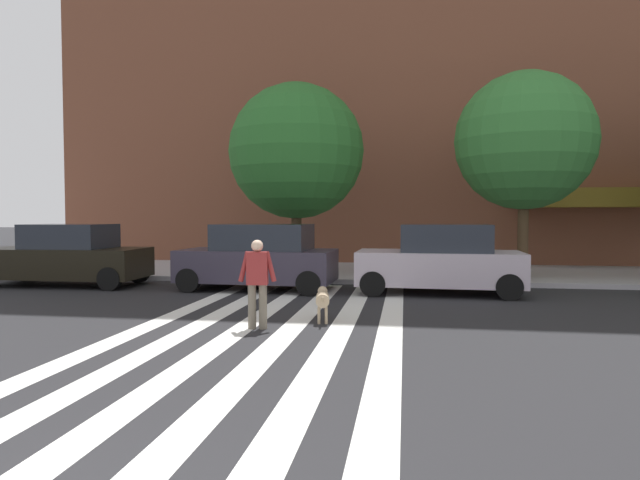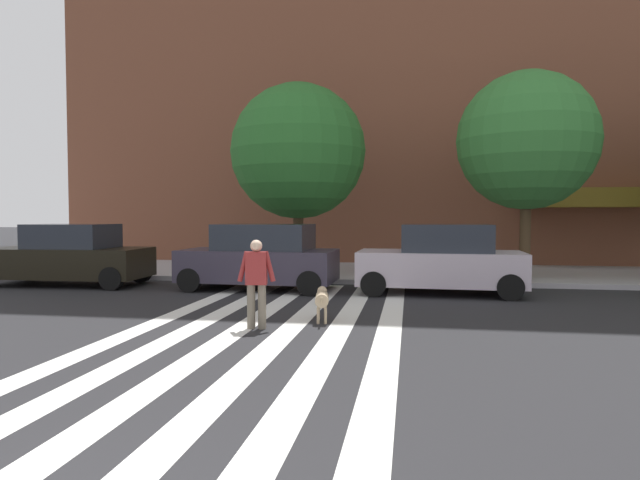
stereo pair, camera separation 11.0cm
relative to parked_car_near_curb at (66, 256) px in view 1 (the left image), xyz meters
The scene contains 10 objects.
ground_plane 8.95m from the parked_car_near_curb, 35.87° to the right, with size 160.00×160.00×0.00m, color #232326.
sidewalk_far 8.57m from the parked_car_near_curb, 32.17° to the left, with size 80.00×6.00×0.15m, color #A49FA5.
crosswalk_stripes 9.15m from the parked_car_near_curb, 34.96° to the right, with size 4.95×12.92×0.01m.
parked_car_near_curb is the anchor object (origin of this frame).
parked_car_behind_first 5.93m from the parked_car_near_curb, ahead, with size 4.38×2.18×1.84m.
parked_car_third_in_line 10.91m from the parked_car_near_curb, ahead, with size 4.37×2.16×1.85m.
street_tree_nearest 7.85m from the parked_car_near_curb, 26.22° to the left, with size 4.50×4.50×6.33m.
street_tree_middle 14.42m from the parked_car_near_curb, 12.67° to the left, with size 4.29×4.29×6.41m.
pedestrian_dog_walker 8.95m from the parked_car_near_curb, 35.32° to the right, with size 0.71×0.29×1.64m.
dog_on_leash 9.41m from the parked_car_near_curb, 26.99° to the right, with size 0.35×1.04×0.65m.
Camera 1 is at (2.75, -2.82, 2.08)m, focal length 30.58 mm.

